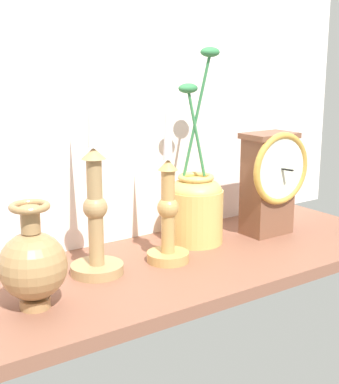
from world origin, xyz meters
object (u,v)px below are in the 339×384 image
(candlestick_tall_left, at_px, (95,211))
(candlestick_tall_center, at_px, (168,209))
(brass_vase_bulbous, at_px, (33,264))
(brass_vase_jar, at_px, (196,204))
(mantel_clock, at_px, (270,180))

(candlestick_tall_left, relative_size, candlestick_tall_center, 1.19)
(candlestick_tall_center, bearing_deg, brass_vase_bulbous, -169.98)
(brass_vase_bulbous, distance_m, brass_vase_jar, 0.42)
(candlestick_tall_left, height_order, brass_vase_jar, candlestick_tall_left)
(mantel_clock, relative_size, candlestick_tall_center, 0.64)
(mantel_clock, height_order, brass_vase_jar, brass_vase_jar)
(mantel_clock, distance_m, candlestick_tall_left, 0.43)
(brass_vase_bulbous, bearing_deg, candlestick_tall_left, 26.15)
(candlestick_tall_center, bearing_deg, candlestick_tall_left, 171.61)
(mantel_clock, relative_size, candlestick_tall_left, 0.53)
(candlestick_tall_left, xyz_separation_m, candlestick_tall_center, (0.14, -0.02, -0.01))
(mantel_clock, relative_size, brass_vase_jar, 0.57)
(mantel_clock, bearing_deg, brass_vase_bulbous, -173.50)
(candlestick_tall_center, xyz_separation_m, brass_vase_jar, (0.11, 0.06, -0.02))
(brass_vase_bulbous, bearing_deg, mantel_clock, 6.50)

